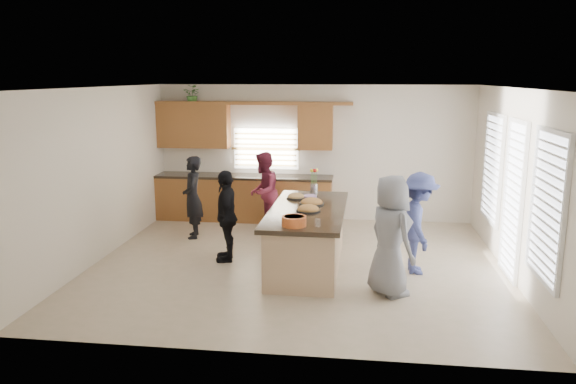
# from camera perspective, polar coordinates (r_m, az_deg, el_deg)

# --- Properties ---
(floor) EXTENTS (6.50, 6.50, 0.00)m
(floor) POSITION_cam_1_polar(r_m,az_deg,el_deg) (9.11, 0.96, -7.33)
(floor) COLOR #C8AF95
(floor) RESTS_ON ground
(room_shell) EXTENTS (6.52, 6.02, 2.81)m
(room_shell) POSITION_cam_1_polar(r_m,az_deg,el_deg) (8.68, 1.00, 4.62)
(room_shell) COLOR silver
(room_shell) RESTS_ON ground
(back_cabinetry) EXTENTS (4.08, 0.66, 2.46)m
(back_cabinetry) POSITION_cam_1_polar(r_m,az_deg,el_deg) (11.73, -4.69, 1.56)
(back_cabinetry) COLOR #95572B
(back_cabinetry) RESTS_ON ground
(right_wall_glazing) EXTENTS (0.06, 4.00, 2.25)m
(right_wall_glazing) POSITION_cam_1_polar(r_m,az_deg,el_deg) (8.88, 22.02, 0.27)
(right_wall_glazing) COLOR white
(right_wall_glazing) RESTS_ON ground
(island) EXTENTS (1.19, 2.72, 0.95)m
(island) POSITION_cam_1_polar(r_m,az_deg,el_deg) (8.87, 1.99, -4.80)
(island) COLOR tan
(island) RESTS_ON ground
(platter_front) EXTENTS (0.37, 0.37, 0.15)m
(platter_front) POSITION_cam_1_polar(r_m,az_deg,el_deg) (8.54, 2.07, -1.81)
(platter_front) COLOR black
(platter_front) RESTS_ON island
(platter_mid) EXTENTS (0.39, 0.39, 0.16)m
(platter_mid) POSITION_cam_1_polar(r_m,az_deg,el_deg) (9.01, 2.43, -1.09)
(platter_mid) COLOR black
(platter_mid) RESTS_ON island
(platter_back) EXTENTS (0.32, 0.32, 0.13)m
(platter_back) POSITION_cam_1_polar(r_m,az_deg,el_deg) (9.44, 0.82, -0.49)
(platter_back) COLOR black
(platter_back) RESTS_ON island
(salad_bowl) EXTENTS (0.34, 0.34, 0.14)m
(salad_bowl) POSITION_cam_1_polar(r_m,az_deg,el_deg) (7.71, 0.61, -2.91)
(salad_bowl) COLOR orange
(salad_bowl) RESTS_ON island
(clear_cup) EXTENTS (0.08, 0.08, 0.11)m
(clear_cup) POSITION_cam_1_polar(r_m,az_deg,el_deg) (7.70, 3.03, -3.13)
(clear_cup) COLOR white
(clear_cup) RESTS_ON island
(plate_stack) EXTENTS (0.22, 0.22, 0.05)m
(plate_stack) POSITION_cam_1_polar(r_m,az_deg,el_deg) (9.46, 2.26, -0.49)
(plate_stack) COLOR #C495D9
(plate_stack) RESTS_ON island
(flower_vase) EXTENTS (0.14, 0.14, 0.42)m
(flower_vase) POSITION_cam_1_polar(r_m,az_deg,el_deg) (9.92, 2.66, 1.19)
(flower_vase) COLOR silver
(flower_vase) RESTS_ON island
(potted_plant) EXTENTS (0.41, 0.38, 0.39)m
(potted_plant) POSITION_cam_1_polar(r_m,az_deg,el_deg) (11.89, -9.65, 9.74)
(potted_plant) COLOR #427F32
(potted_plant) RESTS_ON back_cabinetry
(woman_left_back) EXTENTS (0.50, 0.63, 1.53)m
(woman_left_back) POSITION_cam_1_polar(r_m,az_deg,el_deg) (10.54, -9.66, -0.54)
(woman_left_back) COLOR black
(woman_left_back) RESTS_ON ground
(woman_left_mid) EXTENTS (0.65, 0.80, 1.54)m
(woman_left_mid) POSITION_cam_1_polar(r_m,az_deg,el_deg) (10.91, -2.52, 0.06)
(woman_left_mid) COLOR maroon
(woman_left_mid) RESTS_ON ground
(woman_left_front) EXTENTS (0.52, 0.93, 1.50)m
(woman_left_front) POSITION_cam_1_polar(r_m,az_deg,el_deg) (9.16, -6.26, -2.41)
(woman_left_front) COLOR black
(woman_left_front) RESTS_ON ground
(woman_right_back) EXTENTS (0.61, 1.02, 1.56)m
(woman_right_back) POSITION_cam_1_polar(r_m,az_deg,el_deg) (8.76, 13.14, -3.10)
(woman_right_back) COLOR #39427C
(woman_right_back) RESTS_ON ground
(woman_right_front) EXTENTS (0.89, 0.98, 1.68)m
(woman_right_front) POSITION_cam_1_polar(r_m,az_deg,el_deg) (7.78, 10.37, -4.40)
(woman_right_front) COLOR slate
(woman_right_front) RESTS_ON ground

